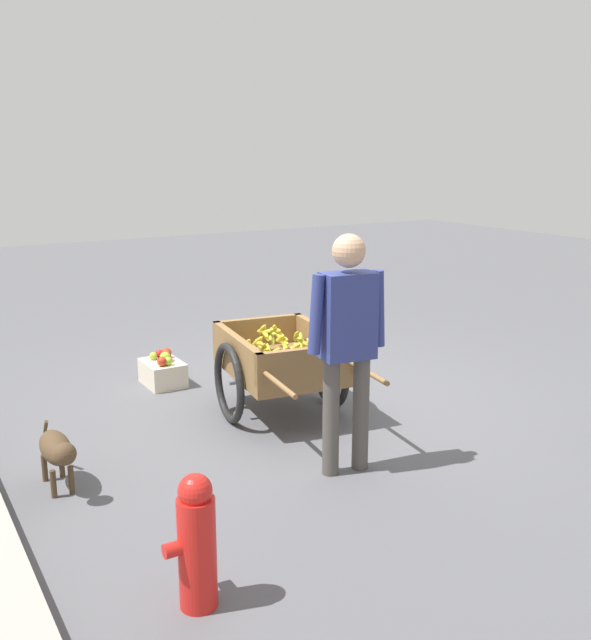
{
  "coord_description": "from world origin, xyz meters",
  "views": [
    {
      "loc": [
        -4.84,
        3.01,
        2.09
      ],
      "look_at": [
        -0.04,
        0.12,
        0.75
      ],
      "focal_mm": 39.83,
      "sensor_mm": 36.0,
      "label": 1
    }
  ],
  "objects_px": {
    "plastic_bucket": "(296,330)",
    "fire_hydrant": "(196,541)",
    "dog": "(57,450)",
    "apple_crate": "(163,371)",
    "fruit_cart": "(281,362)",
    "vendor_person": "(347,334)"
  },
  "relations": [
    {
      "from": "plastic_bucket",
      "to": "fire_hydrant",
      "type": "bearing_deg",
      "value": 143.23
    },
    {
      "from": "dog",
      "to": "apple_crate",
      "type": "distance_m",
      "value": 2.09
    },
    {
      "from": "fire_hydrant",
      "to": "dog",
      "type": "bearing_deg",
      "value": 10.24
    },
    {
      "from": "dog",
      "to": "fire_hydrant",
      "type": "height_order",
      "value": "fire_hydrant"
    },
    {
      "from": "dog",
      "to": "fire_hydrant",
      "type": "relative_size",
      "value": 1.01
    },
    {
      "from": "fruit_cart",
      "to": "dog",
      "type": "relative_size",
      "value": 2.58
    },
    {
      "from": "fruit_cart",
      "to": "dog",
      "type": "bearing_deg",
      "value": 102.97
    },
    {
      "from": "dog",
      "to": "fire_hydrant",
      "type": "bearing_deg",
      "value": -169.76
    },
    {
      "from": "fruit_cart",
      "to": "fire_hydrant",
      "type": "height_order",
      "value": "fruit_cart"
    },
    {
      "from": "vendor_person",
      "to": "plastic_bucket",
      "type": "bearing_deg",
      "value": -25.42
    },
    {
      "from": "apple_crate",
      "to": "dog",
      "type": "bearing_deg",
      "value": 141.19
    },
    {
      "from": "fire_hydrant",
      "to": "apple_crate",
      "type": "height_order",
      "value": "fire_hydrant"
    },
    {
      "from": "dog",
      "to": "plastic_bucket",
      "type": "height_order",
      "value": "dog"
    },
    {
      "from": "vendor_person",
      "to": "plastic_bucket",
      "type": "relative_size",
      "value": 5.68
    },
    {
      "from": "fruit_cart",
      "to": "fire_hydrant",
      "type": "bearing_deg",
      "value": 141.17
    },
    {
      "from": "fire_hydrant",
      "to": "plastic_bucket",
      "type": "relative_size",
      "value": 2.39
    },
    {
      "from": "vendor_person",
      "to": "plastic_bucket",
      "type": "height_order",
      "value": "vendor_person"
    },
    {
      "from": "fire_hydrant",
      "to": "apple_crate",
      "type": "distance_m",
      "value": 3.34
    },
    {
      "from": "fruit_cart",
      "to": "vendor_person",
      "type": "relative_size",
      "value": 1.1
    },
    {
      "from": "vendor_person",
      "to": "fire_hydrant",
      "type": "height_order",
      "value": "vendor_person"
    },
    {
      "from": "vendor_person",
      "to": "apple_crate",
      "type": "xyz_separation_m",
      "value": [
        2.34,
        0.39,
        -0.82
      ]
    },
    {
      "from": "fruit_cart",
      "to": "apple_crate",
      "type": "height_order",
      "value": "fruit_cart"
    }
  ]
}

